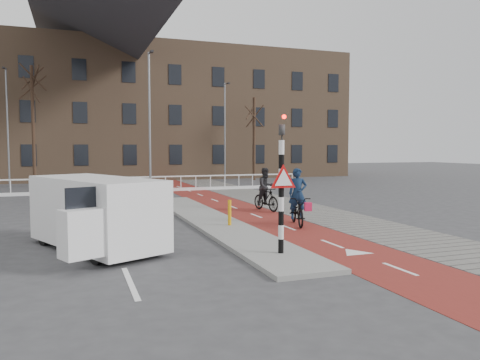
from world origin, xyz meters
name	(u,v)px	position (x,y,z in m)	size (l,w,h in m)	color
ground	(271,241)	(0.00, 0.00, 0.00)	(120.00, 120.00, 0.00)	#38383A
bike_lane	(220,202)	(1.50, 10.00, 0.01)	(2.50, 60.00, 0.01)	maroon
sidewalk	(270,200)	(4.30, 10.00, 0.01)	(3.00, 60.00, 0.01)	slate
curb_island	(212,221)	(-0.70, 4.00, 0.06)	(1.80, 16.00, 0.12)	gray
traffic_signal	(282,180)	(-0.60, -2.02, 1.99)	(0.80, 0.80, 3.68)	black
bollard	(230,213)	(-0.48, 2.52, 0.56)	(0.12, 0.12, 0.88)	orange
cyclist_near	(298,206)	(2.03, 2.29, 0.70)	(1.20, 2.11, 2.06)	black
cyclist_far	(266,193)	(2.45, 6.23, 0.80)	(0.93, 1.84, 1.91)	black
van	(96,212)	(-5.00, 0.60, 1.04)	(3.62, 4.96, 1.98)	white
railing	(84,189)	(-5.00, 17.00, 0.31)	(28.00, 0.10, 0.99)	silver
townhouse_row	(101,92)	(-3.00, 32.00, 7.81)	(46.00, 10.00, 15.90)	#7F6047
tree_mid	(33,127)	(-8.16, 23.48, 4.28)	(0.23, 0.23, 8.56)	black
tree_right	(254,139)	(9.16, 24.77, 3.54)	(0.25, 0.25, 7.08)	black
streetlight_near	(150,125)	(-1.46, 13.78, 4.05)	(0.12, 0.12, 8.10)	slate
streetlight_left	(8,128)	(-9.75, 23.10, 4.12)	(0.12, 0.12, 8.24)	slate
streetlight_right	(225,133)	(6.31, 24.15, 4.04)	(0.12, 0.12, 8.09)	slate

